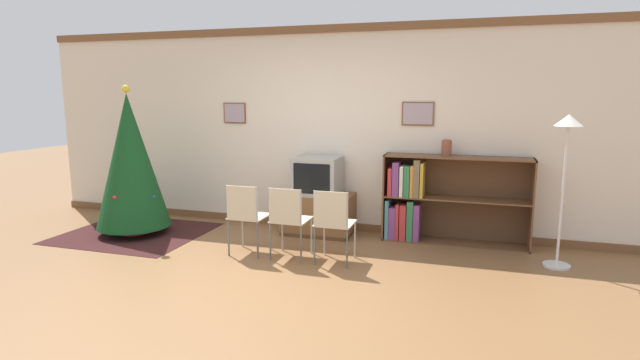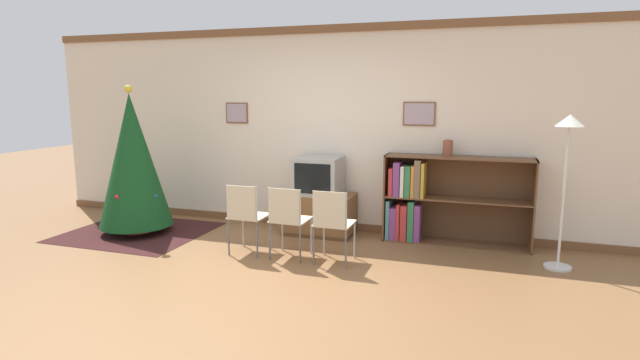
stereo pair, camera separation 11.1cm
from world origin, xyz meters
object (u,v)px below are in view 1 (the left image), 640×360
(bookshelf, at_px, (428,200))
(vase, at_px, (447,147))
(tv_console, at_px, (318,214))
(folding_chair_right, at_px, (333,222))
(folding_chair_center, at_px, (288,218))
(television, at_px, (318,176))
(folding_chair_left, at_px, (246,215))
(christmas_tree, at_px, (131,161))
(standing_lamp, at_px, (566,151))

(bookshelf, height_order, vase, vase)
(tv_console, distance_m, folding_chair_right, 1.21)
(folding_chair_center, bearing_deg, television, 90.00)
(folding_chair_left, xyz_separation_m, folding_chair_right, (1.03, 0.00, 0.00))
(christmas_tree, xyz_separation_m, tv_console, (2.31, 0.72, -0.70))
(television, relative_size, folding_chair_left, 0.71)
(television, xyz_separation_m, folding_chair_center, (0.00, -1.07, -0.30))
(standing_lamp, bearing_deg, folding_chair_left, -169.34)
(tv_console, relative_size, folding_chair_right, 1.12)
(tv_console, relative_size, folding_chair_center, 1.12)
(christmas_tree, bearing_deg, folding_chair_right, -7.20)
(television, height_order, folding_chair_left, television)
(television, xyz_separation_m, standing_lamp, (2.83, -0.44, 0.47))
(tv_console, bearing_deg, christmas_tree, -162.76)
(television, distance_m, standing_lamp, 2.90)
(folding_chair_center, distance_m, vase, 2.13)
(television, bearing_deg, tv_console, 90.00)
(christmas_tree, height_order, folding_chair_center, christmas_tree)
(television, xyz_separation_m, bookshelf, (1.40, 0.11, -0.26))
(bookshelf, xyz_separation_m, standing_lamp, (1.43, -0.55, 0.73))
(tv_console, distance_m, folding_chair_center, 1.09)
(bookshelf, bearing_deg, folding_chair_right, -127.01)
(bookshelf, bearing_deg, television, -175.62)
(bookshelf, bearing_deg, christmas_tree, -167.52)
(folding_chair_right, xyz_separation_m, vase, (1.09, 1.21, 0.71))
(television, bearing_deg, bookshelf, 4.38)
(folding_chair_left, bearing_deg, folding_chair_center, 0.00)
(folding_chair_right, bearing_deg, folding_chair_center, 180.00)
(folding_chair_left, relative_size, folding_chair_right, 1.00)
(folding_chair_right, height_order, standing_lamp, standing_lamp)
(folding_chair_center, bearing_deg, tv_console, 90.00)
(bookshelf, bearing_deg, folding_chair_left, -148.42)
(folding_chair_right, bearing_deg, tv_console, 115.60)
(christmas_tree, height_order, folding_chair_right, christmas_tree)
(television, height_order, folding_chair_right, television)
(christmas_tree, xyz_separation_m, vase, (3.91, 0.85, 0.22))
(folding_chair_left, bearing_deg, christmas_tree, 168.76)
(folding_chair_right, bearing_deg, bookshelf, 52.99)
(folding_chair_left, distance_m, folding_chair_center, 0.51)
(christmas_tree, distance_m, tv_console, 2.52)
(folding_chair_left, distance_m, bookshelf, 2.25)
(christmas_tree, height_order, television, christmas_tree)
(folding_chair_right, distance_m, standing_lamp, 2.52)
(tv_console, xyz_separation_m, television, (0.00, -0.00, 0.51))
(folding_chair_left, height_order, folding_chair_center, same)
(folding_chair_center, bearing_deg, folding_chair_right, 0.00)
(television, bearing_deg, standing_lamp, -8.87)
(tv_console, xyz_separation_m, folding_chair_left, (-0.51, -1.07, 0.21))
(christmas_tree, bearing_deg, bookshelf, 12.48)
(bookshelf, height_order, standing_lamp, standing_lamp)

